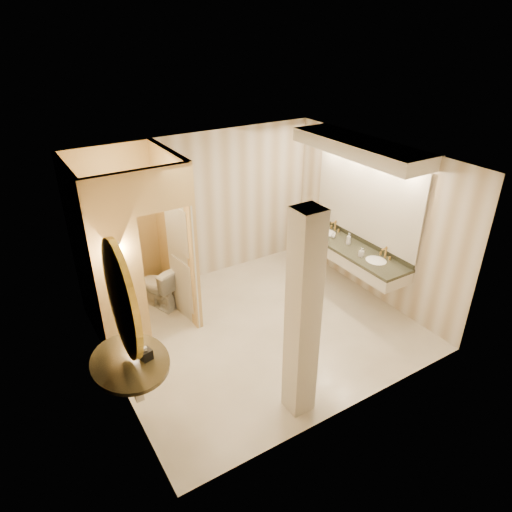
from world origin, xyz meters
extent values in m
plane|color=silver|center=(0.00, 0.00, 0.00)|extent=(4.50, 4.50, 0.00)
plane|color=white|center=(0.00, 0.00, 2.70)|extent=(4.50, 4.50, 0.00)
cube|color=beige|center=(0.00, 2.00, 1.35)|extent=(4.50, 0.02, 2.70)
cube|color=beige|center=(0.00, -2.00, 1.35)|extent=(4.50, 0.02, 2.70)
cube|color=beige|center=(-2.25, 0.00, 1.35)|extent=(0.02, 4.00, 2.70)
cube|color=beige|center=(2.25, 0.00, 1.35)|extent=(0.02, 4.00, 2.70)
cube|color=#DFBA74|center=(-0.80, 1.25, 1.35)|extent=(0.10, 1.50, 2.70)
cube|color=#DFBA74|center=(-1.93, 0.50, 1.35)|extent=(0.65, 0.10, 2.70)
cube|color=#DFBA74|center=(-1.20, 0.50, 2.40)|extent=(0.80, 0.10, 0.60)
cube|color=beige|center=(-0.85, 0.90, 1.05)|extent=(0.15, 0.80, 2.10)
cylinder|color=gold|center=(-1.93, 0.43, 1.55)|extent=(0.03, 0.03, 0.30)
cone|color=beige|center=(-1.93, 0.43, 1.75)|extent=(0.14, 0.14, 0.14)
cube|color=beige|center=(1.95, 0.18, 0.73)|extent=(0.60, 2.33, 0.24)
cube|color=black|center=(1.95, 0.18, 0.85)|extent=(0.64, 2.37, 0.05)
cube|color=black|center=(2.23, 0.18, 0.92)|extent=(0.03, 2.33, 0.10)
ellipsoid|color=white|center=(1.95, -0.45, 0.83)|extent=(0.40, 0.44, 0.15)
cylinder|color=gold|center=(2.15, -0.45, 0.96)|extent=(0.03, 0.03, 0.22)
ellipsoid|color=white|center=(1.95, 0.81, 0.83)|extent=(0.40, 0.44, 0.15)
cylinder|color=gold|center=(2.15, 0.81, 0.96)|extent=(0.03, 0.03, 0.22)
cube|color=white|center=(2.23, 0.18, 1.70)|extent=(0.03, 2.33, 1.40)
cube|color=beige|center=(1.95, 0.18, 2.59)|extent=(0.75, 2.53, 0.22)
cylinder|color=black|center=(-2.23, -0.73, 0.85)|extent=(1.11, 1.11, 0.05)
cube|color=beige|center=(-2.19, -0.73, 0.55)|extent=(0.10, 0.10, 0.60)
cylinder|color=gold|center=(-2.21, -0.73, 1.70)|extent=(0.07, 1.11, 1.11)
cylinder|color=white|center=(-2.17, -0.73, 1.70)|extent=(0.02, 0.89, 0.89)
cube|color=beige|center=(-0.45, -1.63, 1.35)|extent=(0.30, 0.30, 2.70)
cube|color=black|center=(-2.05, -0.80, 0.94)|extent=(0.15, 0.15, 0.13)
imported|color=white|center=(-1.10, 1.44, 0.38)|extent=(0.64, 0.83, 0.75)
imported|color=beige|center=(1.84, -0.21, 0.95)|extent=(0.08, 0.08, 0.15)
imported|color=silver|center=(1.90, 0.58, 0.93)|extent=(0.08, 0.08, 0.10)
imported|color=#C6B28C|center=(1.96, 0.24, 0.98)|extent=(0.08, 0.08, 0.21)
camera|label=1|loc=(-3.13, -4.97, 4.40)|focal=32.00mm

